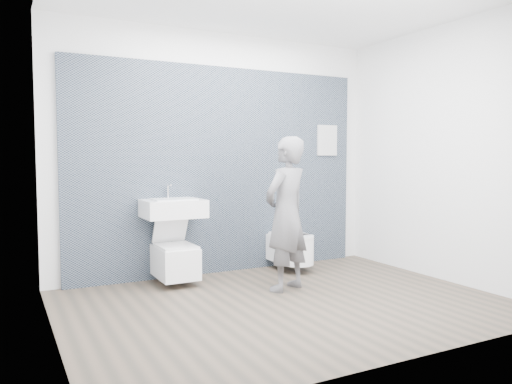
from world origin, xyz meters
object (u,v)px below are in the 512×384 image
washbasin (173,208)px  visitor (286,214)px  toilet_square (175,259)px  toilet_rounded (293,248)px

washbasin → visitor: (0.93, -0.79, -0.03)m
toilet_square → toilet_rounded: toilet_square is taller
washbasin → visitor: visitor is taller
toilet_rounded → washbasin: bearing=176.7°
toilet_square → toilet_rounded: bearing=-1.7°
toilet_square → visitor: (0.93, -0.75, 0.52)m
visitor → toilet_rounded: bearing=-147.9°
washbasin → toilet_square: washbasin is taller
washbasin → toilet_rounded: (1.45, -0.08, -0.55)m
toilet_square → toilet_rounded: (1.45, -0.04, 0.00)m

